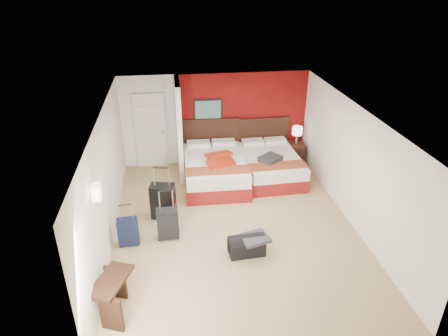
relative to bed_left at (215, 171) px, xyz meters
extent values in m
plane|color=#D1B181|center=(0.17, -2.00, -0.33)|extent=(6.50, 6.50, 0.00)
cube|color=white|center=(0.17, 1.25, 0.92)|extent=(5.00, 0.04, 2.50)
cube|color=white|center=(-2.33, -2.00, 0.92)|extent=(0.04, 6.50, 2.50)
cube|color=black|center=(-0.03, 1.19, 1.22)|extent=(0.78, 0.03, 0.58)
cube|color=white|center=(-2.21, -3.50, 1.57)|extent=(0.12, 0.20, 0.24)
cube|color=maroon|center=(0.92, 1.23, 0.92)|extent=(3.50, 0.04, 2.50)
cube|color=silver|center=(-0.83, 0.61, 0.92)|extent=(0.12, 1.20, 2.50)
cube|color=silver|center=(-1.58, 1.20, 0.70)|extent=(0.82, 0.06, 2.05)
cube|color=silver|center=(0.00, 0.00, 0.00)|extent=(1.58, 2.22, 0.66)
cube|color=silver|center=(1.47, 0.10, -0.03)|extent=(1.47, 2.06, 0.61)
cube|color=#AE270E|center=(0.10, -0.10, 0.38)|extent=(0.85, 1.01, 0.11)
cube|color=#313135|center=(1.37, -0.20, 0.34)|extent=(0.66, 0.64, 0.12)
cube|color=black|center=(2.33, 0.77, -0.03)|extent=(0.48, 0.48, 0.60)
cylinder|color=white|center=(2.33, 0.77, 0.52)|extent=(0.29, 0.29, 0.49)
cube|color=black|center=(-1.30, -1.44, 0.06)|extent=(0.57, 0.42, 0.77)
cube|color=black|center=(-1.22, -2.20, -0.01)|extent=(0.43, 0.27, 0.63)
cube|color=black|center=(-2.00, -2.31, -0.05)|extent=(0.41, 0.27, 0.55)
cube|color=black|center=(0.25, -2.92, -0.16)|extent=(0.70, 0.41, 0.34)
cube|color=#39393E|center=(0.40, -2.97, 0.05)|extent=(0.60, 0.54, 0.07)
cube|color=black|center=(-2.09, -4.07, 0.01)|extent=(0.68, 0.91, 0.68)
camera|label=1|loc=(-1.03, -8.97, 4.64)|focal=32.22mm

